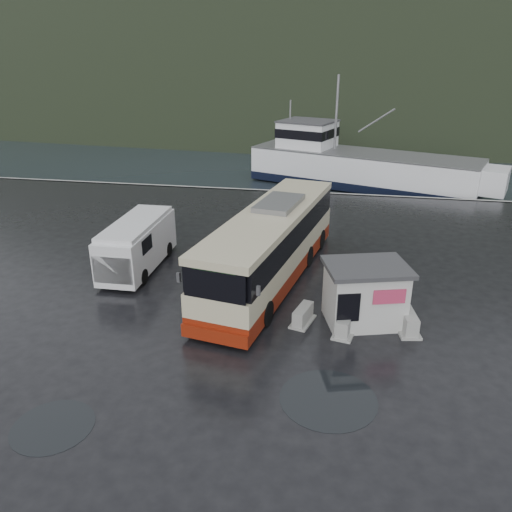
% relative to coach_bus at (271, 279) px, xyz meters
% --- Properties ---
extents(ground, '(160.00, 160.00, 0.00)m').
position_rel_coach_bus_xyz_m(ground, '(-2.38, -3.13, 0.00)').
color(ground, black).
rests_on(ground, ground).
extents(harbor_water, '(300.00, 180.00, 0.02)m').
position_rel_coach_bus_xyz_m(harbor_water, '(-2.38, 106.87, 0.00)').
color(harbor_water, black).
rests_on(harbor_water, ground).
extents(quay_edge, '(160.00, 0.60, 1.50)m').
position_rel_coach_bus_xyz_m(quay_edge, '(-2.38, 16.87, 0.00)').
color(quay_edge, '#999993').
rests_on(quay_edge, ground).
extents(headland, '(780.00, 540.00, 570.00)m').
position_rel_coach_bus_xyz_m(headland, '(7.62, 246.87, 0.00)').
color(headland, black).
rests_on(headland, ground).
extents(coach_bus, '(5.70, 13.86, 3.82)m').
position_rel_coach_bus_xyz_m(coach_bus, '(0.00, 0.00, 0.00)').
color(coach_bus, '#C1B692').
rests_on(coach_bus, ground).
extents(white_van, '(2.22, 6.32, 2.63)m').
position_rel_coach_bus_xyz_m(white_van, '(-7.08, 0.12, 0.00)').
color(white_van, silver).
rests_on(white_van, ground).
extents(waste_bin_left, '(1.15, 1.15, 1.50)m').
position_rel_coach_bus_xyz_m(waste_bin_left, '(-1.22, -4.75, 0.00)').
color(waste_bin_left, '#14701E').
rests_on(waste_bin_left, ground).
extents(waste_bin_right, '(1.05, 1.05, 1.38)m').
position_rel_coach_bus_xyz_m(waste_bin_right, '(4.05, -4.08, 0.00)').
color(waste_bin_right, '#14701E').
rests_on(waste_bin_right, ground).
extents(dome_tent, '(2.08, 2.79, 1.05)m').
position_rel_coach_bus_xyz_m(dome_tent, '(-1.87, -3.93, 0.00)').
color(dome_tent, '#2D311D').
rests_on(dome_tent, ground).
extents(ticket_kiosk, '(3.91, 3.36, 2.61)m').
position_rel_coach_bus_xyz_m(ticket_kiosk, '(4.47, -3.55, 0.00)').
color(ticket_kiosk, beige).
rests_on(ticket_kiosk, ground).
extents(jersey_barrier_a, '(1.10, 1.62, 0.74)m').
position_rel_coach_bus_xyz_m(jersey_barrier_a, '(1.98, -4.12, 0.00)').
color(jersey_barrier_a, '#999993').
rests_on(jersey_barrier_a, ground).
extents(jersey_barrier_b, '(1.10, 1.78, 0.83)m').
position_rel_coach_bus_xyz_m(jersey_barrier_b, '(6.26, -3.97, 0.00)').
color(jersey_barrier_b, '#999993').
rests_on(jersey_barrier_b, ground).
extents(jersey_barrier_c, '(1.11, 1.72, 0.79)m').
position_rel_coach_bus_xyz_m(jersey_barrier_c, '(3.76, -4.62, 0.00)').
color(jersey_barrier_c, '#999993').
rests_on(jersey_barrier_c, ground).
extents(fishing_trawler, '(25.40, 13.63, 10.01)m').
position_rel_coach_bus_xyz_m(fishing_trawler, '(4.88, 25.08, 0.00)').
color(fishing_trawler, silver).
rests_on(fishing_trawler, ground).
extents(puddles, '(12.71, 14.54, 0.01)m').
position_rel_coach_bus_xyz_m(puddles, '(1.52, -7.30, 0.01)').
color(puddles, black).
rests_on(puddles, ground).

